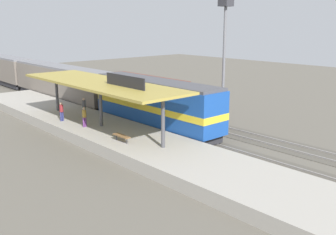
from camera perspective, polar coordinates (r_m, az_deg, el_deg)
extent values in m
plane|color=#5B564C|center=(37.88, -1.24, -0.79)|extent=(120.00, 120.00, 0.00)
cube|color=#4E4941|center=(36.64, -3.61, -1.29)|extent=(3.20, 110.00, 0.04)
cube|color=gray|center=(36.19, -4.50, -1.40)|extent=(0.10, 110.00, 0.16)
cube|color=gray|center=(37.06, -2.74, -1.01)|extent=(0.10, 110.00, 0.16)
cube|color=#4E4941|center=(39.57, 1.60, -0.13)|extent=(3.20, 110.00, 0.04)
cube|color=gray|center=(39.07, 0.84, -0.21)|extent=(0.10, 110.00, 0.16)
cube|color=gray|center=(40.04, 2.35, 0.12)|extent=(0.10, 110.00, 0.16)
cube|color=#9E998E|center=(33.96, -9.70, -1.93)|extent=(6.00, 44.00, 0.90)
cylinder|color=#47474C|center=(27.16, -0.74, -0.79)|extent=(0.28, 0.28, 3.60)
cylinder|color=#47474C|center=(33.43, -9.85, 1.79)|extent=(0.28, 0.28, 3.60)
cylinder|color=#47474C|center=(40.31, -15.99, 3.49)|extent=(0.28, 0.28, 3.60)
cube|color=#A38E3D|center=(33.09, -9.99, 5.01)|extent=(5.20, 18.00, 0.20)
cube|color=black|center=(30.05, -6.33, 5.32)|extent=(0.12, 4.80, 0.90)
cylinder|color=#333338|center=(28.57, -6.05, -3.44)|extent=(0.07, 0.07, 0.42)
cylinder|color=#333338|center=(29.59, -7.54, -2.87)|extent=(0.07, 0.07, 0.42)
cube|color=brown|center=(29.01, -6.82, -2.68)|extent=(0.44, 1.70, 0.08)
cube|color=#28282D|center=(35.19, -1.83, -1.08)|extent=(2.60, 13.60, 0.70)
cube|color=#19479E|center=(34.71, -1.85, 2.28)|extent=(2.90, 14.40, 3.50)
cube|color=#47474C|center=(34.39, -1.88, 5.33)|extent=(2.78, 14.11, 0.24)
cube|color=yellow|center=(34.77, -1.85, 1.85)|extent=(2.93, 14.43, 0.56)
cube|color=#28282D|center=(49.98, -15.33, 2.89)|extent=(2.60, 19.20, 0.70)
cube|color=slate|center=(49.65, -15.47, 5.16)|extent=(2.90, 20.00, 3.30)
cube|color=slate|center=(49.43, -15.61, 7.19)|extent=(2.78, 19.60, 0.24)
cube|color=#28282D|center=(68.99, -23.27, 5.16)|extent=(2.60, 19.20, 0.70)
cube|color=slate|center=(68.76, -23.43, 6.80)|extent=(2.90, 20.00, 3.30)
cube|color=#28282D|center=(43.54, -3.46, 1.80)|extent=(2.50, 11.20, 0.70)
cube|color=brown|center=(43.23, -3.49, 3.94)|extent=(2.80, 12.00, 2.60)
cube|color=maroon|center=(43.01, -3.52, 5.81)|extent=(2.69, 11.76, 0.24)
cylinder|color=slate|center=(38.92, 8.18, 7.70)|extent=(0.28, 0.28, 11.00)
cube|color=#333338|center=(38.75, 8.49, 16.33)|extent=(1.10, 1.10, 0.70)
cylinder|color=#23603D|center=(37.66, -12.29, 0.87)|extent=(0.16, 0.16, 0.84)
cylinder|color=#23603D|center=(37.74, -12.06, 0.91)|extent=(0.16, 0.16, 0.84)
cylinder|color=#4C4C51|center=(37.55, -12.23, 1.99)|extent=(0.34, 0.34, 0.64)
sphere|color=tan|center=(37.46, -12.27, 2.64)|extent=(0.23, 0.23, 0.23)
cylinder|color=#663375|center=(33.60, -12.26, -0.68)|extent=(0.16, 0.16, 0.84)
cylinder|color=#663375|center=(33.69, -11.99, -0.63)|extent=(0.16, 0.16, 0.84)
cylinder|color=olive|center=(33.47, -12.19, 0.57)|extent=(0.34, 0.34, 0.64)
sphere|color=tan|center=(33.38, -12.23, 1.30)|extent=(0.23, 0.23, 0.23)
cylinder|color=navy|center=(36.12, -15.42, 0.14)|extent=(0.16, 0.16, 0.84)
cylinder|color=navy|center=(36.20, -15.17, 0.18)|extent=(0.16, 0.16, 0.84)
cylinder|color=maroon|center=(36.00, -15.37, 1.31)|extent=(0.34, 0.34, 0.64)
sphere|color=tan|center=(35.91, -15.41, 1.98)|extent=(0.23, 0.23, 0.23)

